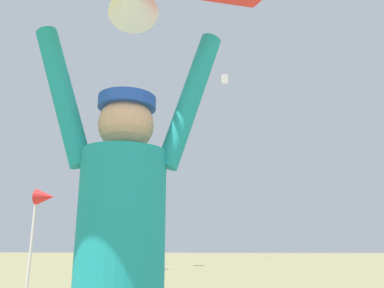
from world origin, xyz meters
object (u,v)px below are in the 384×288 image
(distant_kite_orange_mid_right, at_px, (108,96))
(kite_flyer_person, at_px, (120,265))
(distant_kite_orange_low_right, at_px, (125,142))
(marker_flag, at_px, (43,205))
(distant_kite_white_overhead_distant, at_px, (225,79))

(distant_kite_orange_mid_right, bearing_deg, kite_flyer_person, -70.81)
(kite_flyer_person, relative_size, distant_kite_orange_low_right, 2.02)
(marker_flag, bearing_deg, distant_kite_orange_mid_right, 106.35)
(kite_flyer_person, bearing_deg, distant_kite_orange_mid_right, 109.19)
(kite_flyer_person, bearing_deg, distant_kite_orange_low_right, 105.93)
(marker_flag, bearing_deg, distant_kite_white_overhead_distant, 84.01)
(distant_kite_orange_low_right, height_order, distant_kite_orange_mid_right, distant_kite_orange_mid_right)
(distant_kite_orange_mid_right, bearing_deg, distant_kite_orange_low_right, 97.21)
(marker_flag, bearing_deg, distant_kite_orange_low_right, 103.44)
(distant_kite_orange_low_right, relative_size, marker_flag, 0.52)
(distant_kite_white_overhead_distant, bearing_deg, distant_kite_orange_low_right, 170.41)
(distant_kite_orange_low_right, distance_m, distant_kite_white_overhead_distant, 10.23)
(kite_flyer_person, distance_m, marker_flag, 4.74)
(distant_kite_orange_low_right, xyz_separation_m, marker_flag, (6.26, -26.21, -8.27))
(kite_flyer_person, height_order, distant_kite_orange_low_right, distant_kite_orange_low_right)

